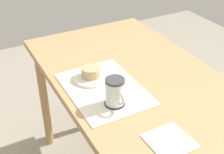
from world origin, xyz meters
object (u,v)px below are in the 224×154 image
at_px(pastry, 91,72).
at_px(coffee_mug, 115,92).
at_px(pastry_plate, 91,77).
at_px(dining_table, 144,98).

height_order(pastry, coffee_mug, coffee_mug).
xyz_separation_m(pastry_plate, pastry, (0.00, 0.00, 0.03)).
relative_size(dining_table, coffee_mug, 12.36).
height_order(dining_table, pastry_plate, pastry_plate).
bearing_deg(pastry, pastry_plate, 0.00).
relative_size(pastry_plate, pastry, 1.99).
xyz_separation_m(dining_table, pastry, (-0.15, -0.20, 0.12)).
bearing_deg(coffee_mug, pastry_plate, -178.86).
bearing_deg(dining_table, pastry, -126.77).
xyz_separation_m(dining_table, pastry_plate, (-0.15, -0.20, 0.09)).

